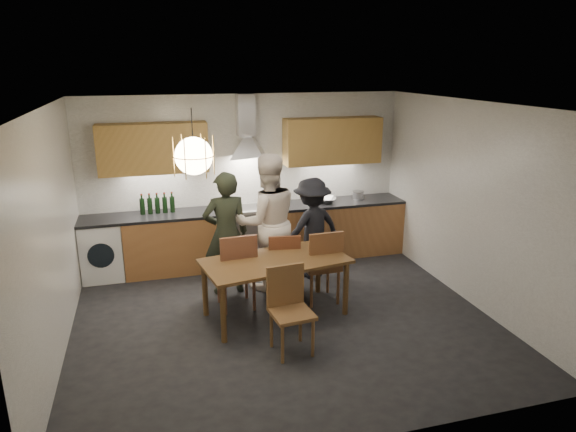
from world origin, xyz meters
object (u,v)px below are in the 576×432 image
object	(u,v)px
chair_back_left	(237,267)
person_right	(312,228)
mixing_bowl	(325,200)
wine_bottles	(157,203)
person_mid	(267,222)
stock_pot	(358,195)
chair_front	(289,303)
person_left	(226,233)
dining_table	(275,266)

from	to	relation	value
chair_back_left	person_right	distance (m)	1.49
mixing_bowl	chair_back_left	bearing A→B (deg)	-138.18
person_right	wine_bottles	xyz separation A→B (m)	(-2.13, 0.84, 0.31)
person_mid	mixing_bowl	world-z (taller)	person_mid
stock_pot	chair_front	bearing A→B (deg)	-125.99
chair_back_left	person_mid	world-z (taller)	person_mid
chair_front	mixing_bowl	xyz separation A→B (m)	(1.34, 2.60, 0.40)
person_left	person_mid	xyz separation A→B (m)	(0.58, 0.03, 0.10)
person_right	mixing_bowl	size ratio (longest dim) A/B	4.33
chair_front	wine_bottles	xyz separation A→B (m)	(-1.26, 2.70, 0.51)
chair_back_left	mixing_bowl	world-z (taller)	chair_back_left
wine_bottles	person_left	bearing A→B (deg)	-51.27
chair_back_left	mixing_bowl	distance (m)	2.33
person_mid	stock_pot	bearing A→B (deg)	-153.59
person_mid	stock_pot	size ratio (longest dim) A/B	10.66
chair_back_left	wine_bottles	distance (m)	1.92
chair_back_left	person_left	size ratio (longest dim) A/B	0.61
mixing_bowl	stock_pot	bearing A→B (deg)	5.46
person_left	stock_pot	size ratio (longest dim) A/B	9.51
dining_table	chair_back_left	world-z (taller)	chair_back_left
person_left	person_right	xyz separation A→B (m)	(1.28, 0.22, -0.11)
person_right	wine_bottles	bearing A→B (deg)	-38.33
person_left	person_right	world-z (taller)	person_left
chair_back_left	dining_table	bearing A→B (deg)	144.23
person_mid	mixing_bowl	bearing A→B (deg)	-144.48
person_left	person_mid	world-z (taller)	person_mid
stock_pot	wine_bottles	size ratio (longest dim) A/B	0.35
dining_table	stock_pot	distance (m)	2.65
chair_back_left	person_mid	xyz separation A→B (m)	(0.54, 0.60, 0.36)
dining_table	person_mid	world-z (taller)	person_mid
chair_back_left	person_mid	size ratio (longest dim) A/B	0.54
dining_table	person_left	xyz separation A→B (m)	(-0.47, 0.84, 0.19)
dining_table	person_mid	size ratio (longest dim) A/B	0.99
chair_back_left	chair_front	xyz separation A→B (m)	(0.37, -1.06, -0.04)
chair_back_left	mixing_bowl	size ratio (longest dim) A/B	3.00
mixing_bowl	stock_pot	world-z (taller)	stock_pot
chair_back_left	person_left	bearing A→B (deg)	-90.26
dining_table	mixing_bowl	world-z (taller)	mixing_bowl
chair_back_left	stock_pot	world-z (taller)	chair_back_left
dining_table	stock_pot	bearing A→B (deg)	35.12
dining_table	person_right	distance (m)	1.34
person_right	mixing_bowl	world-z (taller)	person_right
chair_front	mixing_bowl	world-z (taller)	mixing_bowl
mixing_bowl	dining_table	bearing A→B (deg)	-125.59
person_mid	stock_pot	world-z (taller)	person_mid
person_right	wine_bottles	distance (m)	2.31
person_left	mixing_bowl	size ratio (longest dim) A/B	4.95
chair_back_left	chair_front	distance (m)	1.13
dining_table	chair_back_left	xyz separation A→B (m)	(-0.43, 0.26, -0.07)
chair_back_left	wine_bottles	world-z (taller)	wine_bottles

